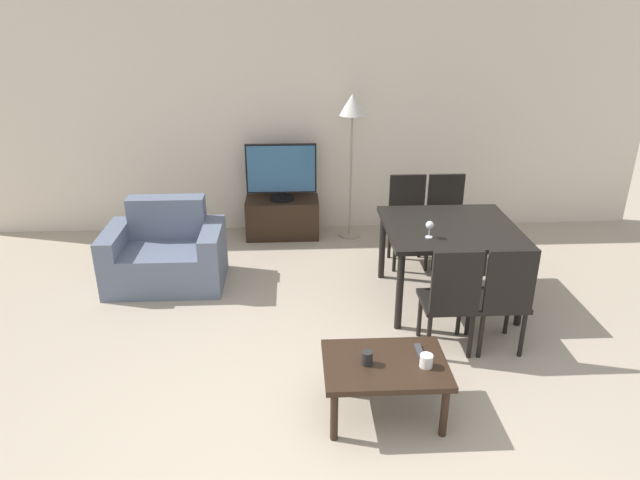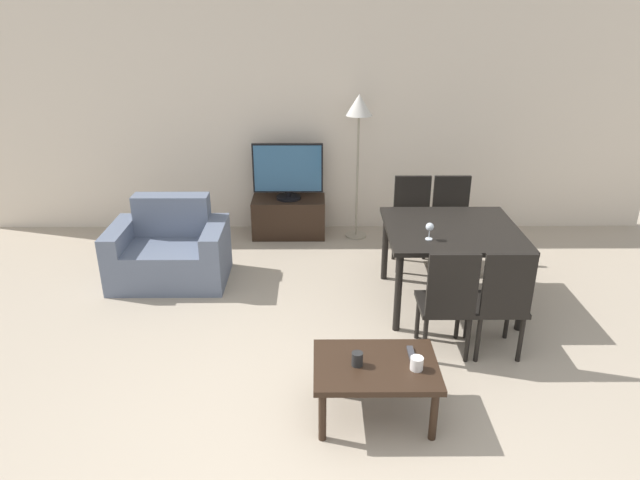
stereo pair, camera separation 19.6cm
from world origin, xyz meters
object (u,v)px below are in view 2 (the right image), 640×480
Objects in this scene: tv_stand at (289,217)px; floor_lamp at (359,117)px; tv at (288,171)px; wine_glass_left at (430,228)px; armchair at (170,252)px; cup_white_near at (357,359)px; dining_chair_far_left at (412,218)px; dining_chair_near at (448,299)px; dining_chair_near_right at (501,299)px; remote_primary at (411,353)px; dining_chair_far at (452,218)px; dining_table at (451,236)px; coffee_table at (376,371)px; cup_colored_far at (417,363)px.

tv_stand is 0.51× the size of floor_lamp.
wine_glass_left is at bearing -56.19° from tv.
armchair is 11.83× the size of cup_white_near.
tv is at bearing 149.68° from dining_chair_far_left.
dining_chair_near reaches higher than wine_glass_left.
dining_chair_near reaches higher than cup_white_near.
dining_chair_near_right is at bearing 0.00° from dining_chair_near.
tv is 8.51× the size of cup_white_near.
dining_chair_far is at bearing 71.54° from remote_primary.
dining_table is 1.26× the size of dining_chair_near_right.
armchair is 1.20× the size of dining_chair_near.
wine_glass_left reaches higher than coffee_table.
cup_colored_far is at bearing -102.59° from wine_glass_left.
floor_lamp reaches higher than cup_colored_far.
dining_chair_far_left is (0.60, 2.37, 0.14)m from coffee_table.
dining_table is at bearing 62.35° from coffee_table.
dining_table is 0.40m from wine_glass_left.
armchair reaches higher than remote_primary.
dining_chair_far reaches higher than wine_glass_left.
tv reaches higher than dining_chair_near_right.
cup_white_near is (-0.72, -0.69, -0.05)m from dining_chair_near.
dining_chair_near is at bearing 58.33° from remote_primary.
floor_lamp is (-0.72, 1.55, 0.73)m from dining_table.
cup_colored_far is at bearing -6.85° from cup_white_near.
dining_chair_far is at bearing 76.65° from dining_table.
dining_table reaches higher than cup_white_near.
tv is 5.25× the size of remote_primary.
floor_lamp is 17.58× the size of cup_white_near.
floor_lamp is (0.08, 3.07, 1.03)m from coffee_table.
dining_chair_far is at bearing 67.14° from coffee_table.
armchair is 1.37× the size of coffee_table.
floor_lamp is at bearing -3.89° from tv.
cup_colored_far is at bearing -73.38° from tv_stand.
coffee_table is at bearing 167.30° from cup_colored_far.
coffee_table is (1.81, -2.01, 0.07)m from armchair.
tv is at bearing 102.62° from coffee_table.
dining_chair_near_right is at bearing 37.29° from remote_primary.
tv_stand reaches higher than coffee_table.
tv_stand is at bearing 175.93° from floor_lamp.
dining_chair_near is at bearing 48.63° from coffee_table.
dining_chair_far is 1.69m from dining_chair_near_right.
coffee_table is 1.22m from dining_chair_near_right.
dining_chair_near is 1.00m from cup_white_near.
tv is 0.86× the size of dining_chair_near_right.
tv is at bearing 106.63° from cup_colored_far.
armchair is 1.32× the size of tv_stand.
dining_chair_near reaches higher than coffee_table.
tv_stand is (1.11, 1.12, -0.06)m from armchair.
cup_white_near is at bearing -115.21° from dining_chair_far.
coffee_table is 0.88× the size of dining_chair_near_right.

